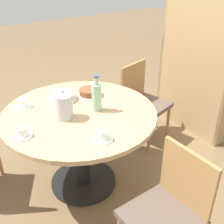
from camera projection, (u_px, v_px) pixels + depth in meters
name	position (u px, v px, depth m)	size (l,w,h in m)	color
ground_plane	(84.00, 182.00, 2.62)	(14.00, 14.00, 0.00)	brown
dining_table	(80.00, 129.00, 2.33)	(1.24, 1.24, 0.75)	black
chair_b	(168.00, 210.00, 1.75)	(0.43, 0.43, 0.85)	#A87A47
chair_c	(142.00, 101.00, 3.04)	(0.51, 0.51, 0.85)	#A87A47
bookshelf	(201.00, 46.00, 3.01)	(0.96, 0.28, 2.00)	tan
coffee_pot	(64.00, 105.00, 2.11)	(0.14, 0.14, 0.24)	silver
water_bottle	(97.00, 97.00, 2.21)	(0.08, 0.08, 0.30)	#99C6A3
cake_main	(63.00, 97.00, 2.42)	(0.24, 0.24, 0.06)	silver
cake_second	(90.00, 92.00, 2.49)	(0.21, 0.21, 0.06)	silver
cup_a	(23.00, 133.00, 1.93)	(0.14, 0.14, 0.07)	white
cup_b	(23.00, 104.00, 2.30)	(0.14, 0.14, 0.07)	white
cup_c	(103.00, 136.00, 1.90)	(0.14, 0.14, 0.07)	white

